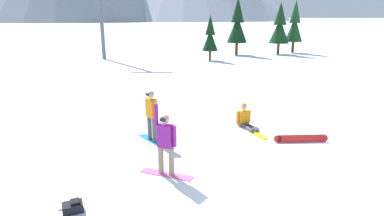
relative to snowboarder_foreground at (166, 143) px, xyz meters
name	(u,v)px	position (x,y,z in m)	size (l,w,h in m)	color
ground_plane	(263,192)	(2.51, -0.87, -0.95)	(800.00, 800.00, 0.00)	white
snowboarder_foreground	(166,143)	(0.00, 0.00, 0.00)	(1.50, 0.78, 2.01)	pink
snowboarder_midground	(152,115)	(-0.73, 2.51, 0.01)	(1.16, 1.35, 1.81)	#1E8CD8
snowboarder_background	(246,119)	(2.74, 4.08, -0.64)	(1.04, 1.78, 0.93)	#4C4C51
loose_snowboard_far_spare	(301,138)	(4.44, 2.51, -0.82)	(1.90, 0.24, 0.26)	red
backpack_black	(73,207)	(-1.93, -1.81, -0.83)	(0.55, 0.47, 0.27)	black
pine_tree_broad	(280,26)	(9.75, 28.88, 2.08)	(2.17, 2.17, 5.57)	#472D19
pine_tree_tall	(237,24)	(5.06, 28.20, 2.33)	(2.15, 2.15, 6.03)	#472D19
pine_tree_short	(295,24)	(11.74, 30.28, 2.24)	(1.94, 1.94, 5.87)	#472D19
pine_tree_young	(210,36)	(2.00, 23.57, 1.36)	(1.49, 1.49, 4.24)	#472D19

